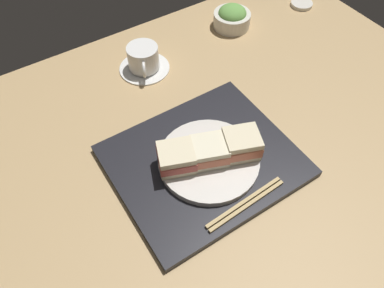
{
  "coord_description": "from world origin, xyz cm",
  "views": [
    {
      "loc": [
        -28.57,
        -38.75,
        66.4
      ],
      "look_at": [
        -3.15,
        0.65,
        5.0
      ],
      "focal_mm": 34.73,
      "sensor_mm": 36.0,
      "label": 1
    }
  ],
  "objects_px": {
    "sandwich_middle": "(209,151)",
    "coffee_cup": "(143,60)",
    "sandwich_plate": "(209,160)",
    "small_sauce_dish": "(302,4)",
    "sandwich_far": "(241,144)",
    "salad_bowl": "(232,17)",
    "sandwich_near": "(176,158)",
    "chopsticks_pair": "(246,204)"
  },
  "relations": [
    {
      "from": "sandwich_middle",
      "to": "coffee_cup",
      "type": "bearing_deg",
      "value": 84.43
    },
    {
      "from": "sandwich_plate",
      "to": "sandwich_middle",
      "type": "height_order",
      "value": "sandwich_middle"
    },
    {
      "from": "coffee_cup",
      "to": "small_sauce_dish",
      "type": "distance_m",
      "value": 0.56
    },
    {
      "from": "sandwich_plate",
      "to": "sandwich_far",
      "type": "bearing_deg",
      "value": -18.59
    },
    {
      "from": "sandwich_middle",
      "to": "sandwich_far",
      "type": "relative_size",
      "value": 0.99
    },
    {
      "from": "small_sauce_dish",
      "to": "sandwich_far",
      "type": "bearing_deg",
      "value": -145.05
    },
    {
      "from": "sandwich_middle",
      "to": "salad_bowl",
      "type": "bearing_deg",
      "value": 47.99
    },
    {
      "from": "sandwich_near",
      "to": "sandwich_middle",
      "type": "height_order",
      "value": "sandwich_near"
    },
    {
      "from": "sandwich_plate",
      "to": "small_sauce_dish",
      "type": "bearing_deg",
      "value": 30.33
    },
    {
      "from": "chopsticks_pair",
      "to": "sandwich_far",
      "type": "bearing_deg",
      "value": 58.41
    },
    {
      "from": "sandwich_far",
      "to": "chopsticks_pair",
      "type": "xyz_separation_m",
      "value": [
        -0.06,
        -0.1,
        -0.04
      ]
    },
    {
      "from": "sandwich_far",
      "to": "coffee_cup",
      "type": "distance_m",
      "value": 0.37
    },
    {
      "from": "salad_bowl",
      "to": "small_sauce_dish",
      "type": "bearing_deg",
      "value": -7.47
    },
    {
      "from": "sandwich_far",
      "to": "coffee_cup",
      "type": "height_order",
      "value": "sandwich_far"
    },
    {
      "from": "sandwich_near",
      "to": "small_sauce_dish",
      "type": "relative_size",
      "value": 1.37
    },
    {
      "from": "chopsticks_pair",
      "to": "small_sauce_dish",
      "type": "distance_m",
      "value": 0.75
    },
    {
      "from": "sandwich_plate",
      "to": "chopsticks_pair",
      "type": "height_order",
      "value": "sandwich_plate"
    },
    {
      "from": "sandwich_far",
      "to": "small_sauce_dish",
      "type": "relative_size",
      "value": 1.34
    },
    {
      "from": "salad_bowl",
      "to": "sandwich_near",
      "type": "bearing_deg",
      "value": -138.71
    },
    {
      "from": "sandwich_plate",
      "to": "sandwich_near",
      "type": "height_order",
      "value": "sandwich_near"
    },
    {
      "from": "salad_bowl",
      "to": "chopsticks_pair",
      "type": "relative_size",
      "value": 0.58
    },
    {
      "from": "sandwich_plate",
      "to": "coffee_cup",
      "type": "relative_size",
      "value": 1.6
    },
    {
      "from": "sandwich_far",
      "to": "coffee_cup",
      "type": "bearing_deg",
      "value": 94.75
    },
    {
      "from": "sandwich_near",
      "to": "coffee_cup",
      "type": "distance_m",
      "value": 0.34
    },
    {
      "from": "sandwich_near",
      "to": "coffee_cup",
      "type": "bearing_deg",
      "value": 73.2
    },
    {
      "from": "sandwich_far",
      "to": "small_sauce_dish",
      "type": "height_order",
      "value": "sandwich_far"
    },
    {
      "from": "sandwich_near",
      "to": "chopsticks_pair",
      "type": "height_order",
      "value": "sandwich_near"
    },
    {
      "from": "salad_bowl",
      "to": "coffee_cup",
      "type": "bearing_deg",
      "value": -174.79
    },
    {
      "from": "salad_bowl",
      "to": "small_sauce_dish",
      "type": "distance_m",
      "value": 0.25
    },
    {
      "from": "sandwich_near",
      "to": "sandwich_far",
      "type": "xyz_separation_m",
      "value": [
        0.13,
        -0.04,
        0.0
      ]
    },
    {
      "from": "sandwich_near",
      "to": "sandwich_middle",
      "type": "distance_m",
      "value": 0.07
    },
    {
      "from": "chopsticks_pair",
      "to": "small_sauce_dish",
      "type": "height_order",
      "value": "chopsticks_pair"
    },
    {
      "from": "sandwich_plate",
      "to": "coffee_cup",
      "type": "xyz_separation_m",
      "value": [
        0.03,
        0.35,
        0.01
      ]
    },
    {
      "from": "salad_bowl",
      "to": "chopsticks_pair",
      "type": "bearing_deg",
      "value": -123.99
    },
    {
      "from": "sandwich_middle",
      "to": "chopsticks_pair",
      "type": "distance_m",
      "value": 0.13
    },
    {
      "from": "sandwich_plate",
      "to": "salad_bowl",
      "type": "bearing_deg",
      "value": 47.99
    },
    {
      "from": "sandwich_plate",
      "to": "sandwich_middle",
      "type": "relative_size",
      "value": 2.36
    },
    {
      "from": "sandwich_middle",
      "to": "coffee_cup",
      "type": "height_order",
      "value": "sandwich_middle"
    },
    {
      "from": "coffee_cup",
      "to": "small_sauce_dish",
      "type": "relative_size",
      "value": 1.97
    },
    {
      "from": "sandwich_far",
      "to": "salad_bowl",
      "type": "xyz_separation_m",
      "value": [
        0.28,
        0.4,
        -0.03
      ]
    },
    {
      "from": "chopsticks_pair",
      "to": "sandwich_plate",
      "type": "bearing_deg",
      "value": 91.61
    },
    {
      "from": "sandwich_plate",
      "to": "sandwich_middle",
      "type": "xyz_separation_m",
      "value": [
        0.0,
        0.0,
        0.03
      ]
    }
  ]
}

